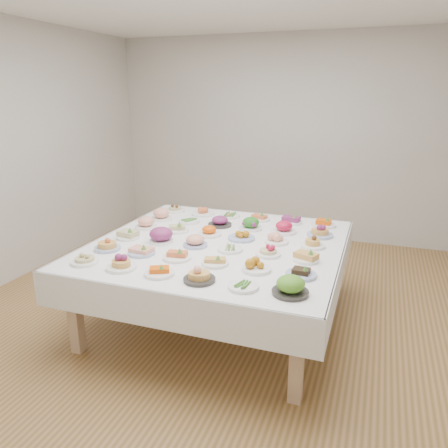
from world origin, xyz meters
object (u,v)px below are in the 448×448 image
(dish_18, at_px, (146,222))
(dish_35, at_px, (324,222))
(display_table, at_px, (218,250))
(dish_0, at_px, (85,257))

(dish_18, height_order, dish_35, dish_18)
(dish_18, xyz_separation_m, dish_35, (1.63, 0.65, -0.01))
(dish_35, bearing_deg, display_table, -134.76)
(display_table, bearing_deg, dish_35, 45.24)
(display_table, bearing_deg, dish_18, 168.33)
(dish_0, height_order, dish_35, same)
(dish_0, height_order, dish_18, dish_18)
(dish_0, relative_size, dish_18, 0.99)
(dish_18, bearing_deg, display_table, -11.67)
(dish_18, bearing_deg, dish_0, -89.37)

